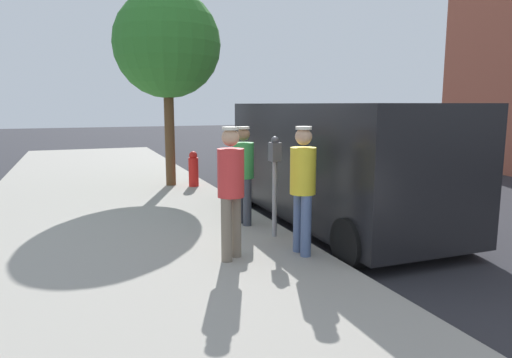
{
  "coord_description": "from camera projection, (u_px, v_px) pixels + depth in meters",
  "views": [
    {
      "loc": [
        4.09,
        6.09,
        2.14
      ],
      "look_at": [
        1.65,
        -0.18,
        1.05
      ],
      "focal_mm": 32.57,
      "sensor_mm": 36.0,
      "label": 1
    }
  ],
  "objects": [
    {
      "name": "parked_van",
      "position": [
        335.0,
        161.0,
        8.18
      ],
      "size": [
        2.16,
        5.22,
        2.15
      ],
      "color": "black",
      "rests_on": "ground"
    },
    {
      "name": "pedestrian_in_green",
      "position": [
        244.0,
        169.0,
        7.64
      ],
      "size": [
        0.34,
        0.35,
        1.63
      ],
      "color": "#383D47",
      "rests_on": "sidewalk_slab"
    },
    {
      "name": "pedestrian_in_red",
      "position": [
        231.0,
        184.0,
        5.88
      ],
      "size": [
        0.34,
        0.34,
        1.71
      ],
      "color": "#726656",
      "rests_on": "sidewalk_slab"
    },
    {
      "name": "fire_hydrant",
      "position": [
        194.0,
        169.0,
        11.31
      ],
      "size": [
        0.24,
        0.24,
        0.86
      ],
      "color": "red",
      "rests_on": "sidewalk_slab"
    },
    {
      "name": "street_tree",
      "position": [
        167.0,
        45.0,
        11.02
      ],
      "size": [
        2.55,
        2.55,
        4.67
      ],
      "color": "brown",
      "rests_on": "sidewalk_slab"
    },
    {
      "name": "ground_plane",
      "position": [
        356.0,
        239.0,
        7.41
      ],
      "size": [
        80.0,
        80.0,
        0.0
      ],
      "primitive_type": "plane",
      "color": "#2D2D33"
    },
    {
      "name": "sidewalk_slab",
      "position": [
        131.0,
        262.0,
        6.15
      ],
      "size": [
        5.0,
        32.0,
        0.15
      ],
      "primitive_type": "cube",
      "color": "#9E998E",
      "rests_on": "ground"
    },
    {
      "name": "parking_meter_near",
      "position": [
        275.0,
        169.0,
        6.91
      ],
      "size": [
        0.14,
        0.18,
        1.52
      ],
      "color": "gray",
      "rests_on": "sidewalk_slab"
    },
    {
      "name": "pedestrian_in_yellow",
      "position": [
        303.0,
        182.0,
        6.09
      ],
      "size": [
        0.34,
        0.36,
        1.7
      ],
      "color": "#4C608C",
      "rests_on": "sidewalk_slab"
    }
  ]
}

